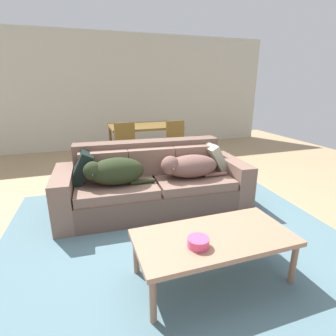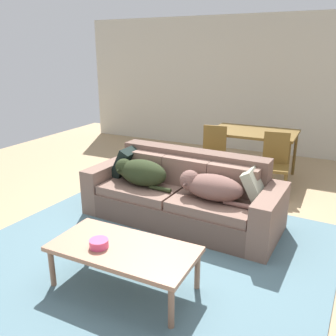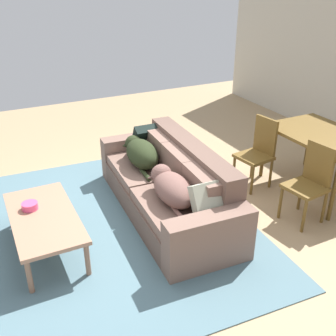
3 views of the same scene
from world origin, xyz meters
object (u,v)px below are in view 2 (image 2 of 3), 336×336
at_px(bowl_on_coffee_table, 99,243).
at_px(dining_table, 253,135).
at_px(couch, 183,195).
at_px(coffee_table, 123,251).
at_px(dining_chair_near_right, 275,162).
at_px(dining_chair_near_left, 213,154).
at_px(throw_pillow_by_left_arm, 127,162).
at_px(throw_pillow_by_right_arm, 255,185).
at_px(dog_on_left_cushion, 140,172).
at_px(dog_on_right_cushion, 210,186).

xyz_separation_m(bowl_on_coffee_table, dining_table, (0.47, 3.53, 0.26)).
bearing_deg(couch, coffee_table, -83.12).
xyz_separation_m(dining_table, dining_chair_near_right, (0.47, -0.64, -0.21)).
bearing_deg(dining_chair_near_left, throw_pillow_by_left_arm, -130.17).
distance_m(coffee_table, dining_chair_near_right, 2.91).
bearing_deg(throw_pillow_by_right_arm, dining_table, 104.03).
bearing_deg(dog_on_left_cushion, throw_pillow_by_right_arm, 9.55).
bearing_deg(dining_table, dog_on_right_cushion, -89.19).
bearing_deg(dining_chair_near_left, throw_pillow_by_right_arm, -62.15).
relative_size(dog_on_right_cushion, throw_pillow_by_right_arm, 2.24).
height_order(couch, throw_pillow_by_right_arm, couch).
bearing_deg(dining_table, dining_chair_near_right, -53.65).
xyz_separation_m(throw_pillow_by_left_arm, dining_chair_near_right, (1.71, 1.23, -0.11)).
bearing_deg(couch, bowl_on_coffee_table, -90.04).
xyz_separation_m(dog_on_left_cushion, dining_table, (0.89, 2.12, 0.12)).
height_order(dining_chair_near_left, dining_chair_near_right, dining_chair_near_left).
distance_m(dog_on_left_cushion, coffee_table, 1.47).
bearing_deg(bowl_on_coffee_table, dog_on_right_cushion, 69.92).
bearing_deg(couch, throw_pillow_by_left_arm, 176.56).
xyz_separation_m(coffee_table, dining_chair_near_right, (0.76, 2.80, 0.13)).
bearing_deg(dining_chair_near_right, dining_chair_near_left, 173.00).
xyz_separation_m(couch, dog_on_left_cushion, (-0.51, -0.15, 0.27)).
distance_m(throw_pillow_by_right_arm, dining_chair_near_left, 1.64).
relative_size(coffee_table, dining_table, 0.94).
bearing_deg(couch, dog_on_left_cushion, -160.34).
bearing_deg(dining_chair_near_left, dog_on_left_cushion, -113.73).
bearing_deg(couch, dining_chair_near_right, 60.87).
relative_size(throw_pillow_by_left_arm, coffee_table, 0.31).
relative_size(throw_pillow_by_right_arm, dining_chair_near_left, 0.41).
height_order(dog_on_right_cushion, bowl_on_coffee_table, dog_on_right_cushion).
xyz_separation_m(dog_on_right_cushion, coffee_table, (-0.32, -1.28, -0.21)).
distance_m(dog_on_right_cushion, dining_table, 2.16).
bearing_deg(throw_pillow_by_right_arm, bowl_on_coffee_table, -121.56).
bearing_deg(throw_pillow_by_left_arm, coffee_table, -58.74).
relative_size(throw_pillow_by_right_arm, bowl_on_coffee_table, 2.32).
bearing_deg(bowl_on_coffee_table, dining_table, 82.40).
distance_m(throw_pillow_by_left_arm, dining_chair_near_right, 2.11).
bearing_deg(dog_on_left_cushion, dining_table, 70.60).
relative_size(dog_on_right_cushion, dining_table, 0.63).
relative_size(bowl_on_coffee_table, dining_table, 0.12).
bearing_deg(dining_chair_near_right, dining_table, 119.45).
distance_m(dog_on_left_cushion, dining_chair_near_right, 2.01).
bearing_deg(dog_on_left_cushion, coffee_table, -62.33).
distance_m(throw_pillow_by_right_arm, dining_table, 2.03).
relative_size(bowl_on_coffee_table, dining_chair_near_left, 0.18).
height_order(bowl_on_coffee_table, dining_chair_near_left, dining_chair_near_left).
bearing_deg(coffee_table, dog_on_right_cushion, 76.03).
height_order(throw_pillow_by_right_arm, bowl_on_coffee_table, throw_pillow_by_right_arm).
xyz_separation_m(dog_on_right_cushion, throw_pillow_by_right_arm, (0.46, 0.19, 0.02)).
xyz_separation_m(couch, throw_pillow_by_left_arm, (-0.86, 0.10, 0.29)).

